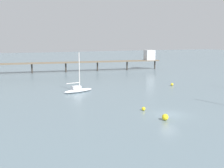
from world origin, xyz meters
name	(u,v)px	position (x,y,z in m)	size (l,w,h in m)	color
ground_plane	(169,115)	(0.00, 0.00, 0.00)	(400.00, 400.00, 0.00)	slate
pier	(96,60)	(10.11, 54.97, 3.75)	(66.83, 12.96, 6.92)	brown
sailboat_white	(78,89)	(-6.92, 21.48, 0.60)	(6.68, 3.06, 8.15)	white
mooring_buoy_far	(165,117)	(-2.17, -1.97, 0.44)	(0.87, 0.87, 0.87)	yellow
mooring_buoy_outer	(143,109)	(-2.21, 3.52, 0.29)	(0.57, 0.57, 0.57)	yellow
mooring_buoy_inner	(172,84)	(15.55, 19.72, 0.32)	(0.64, 0.64, 0.64)	yellow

